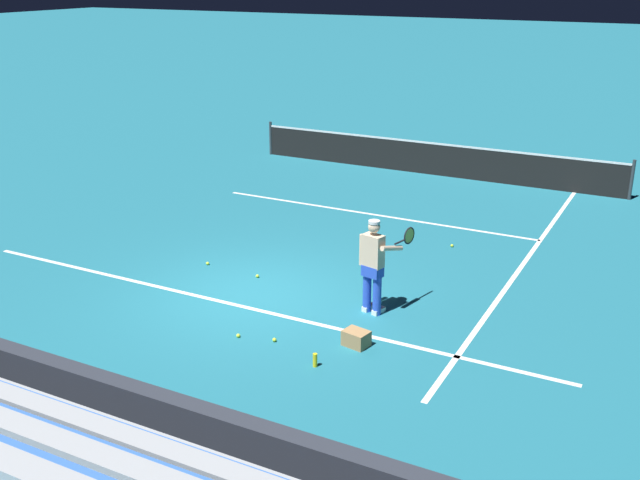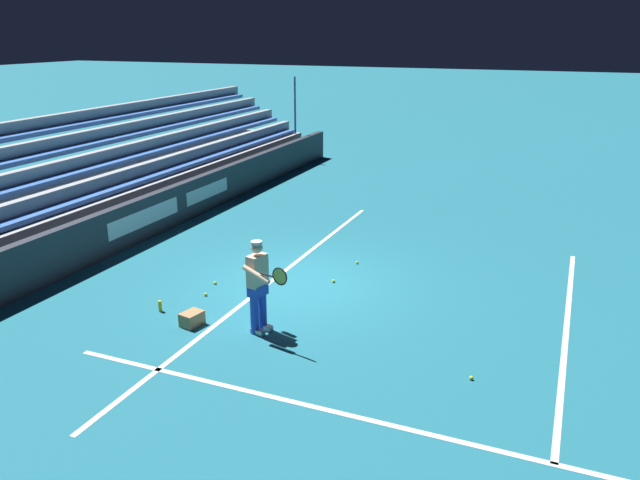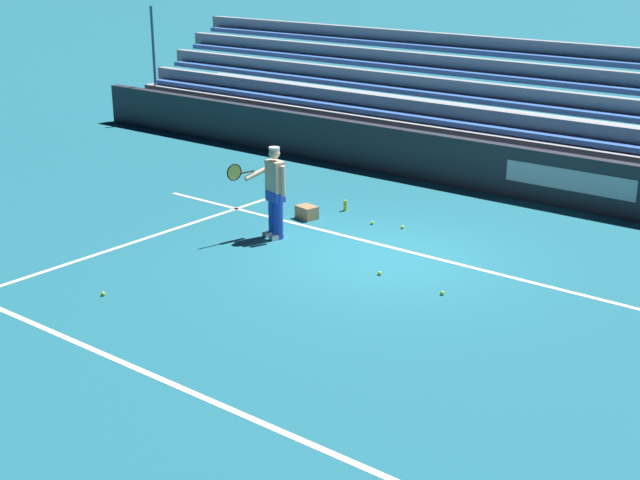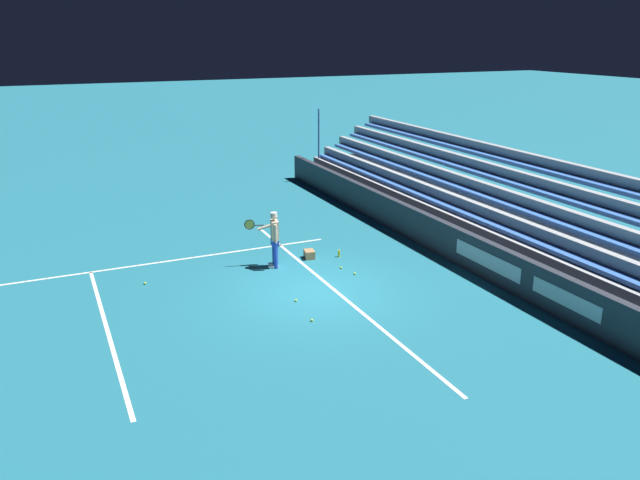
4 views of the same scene
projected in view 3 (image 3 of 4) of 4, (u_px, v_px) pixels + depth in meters
name	position (u px, v px, depth m)	size (l,w,h in m)	color
ground_plane	(387.00, 258.00, 15.52)	(160.00, 160.00, 0.00)	#1E6B7F
court_baseline_white	(403.00, 250.00, 15.89)	(12.00, 0.10, 0.01)	white
court_sideline_white	(51.00, 269.00, 14.99)	(0.10, 12.00, 0.01)	white
court_service_line_white	(145.00, 372.00, 11.46)	(8.22, 0.10, 0.01)	white
back_wall_sponsor_board	(518.00, 172.00, 18.96)	(26.58, 0.25, 1.10)	#2D333D
bleacher_stand	(563.00, 144.00, 20.54)	(25.25, 3.20, 3.40)	#9EA3A8
tennis_player	(274.00, 191.00, 16.30)	(0.74, 0.96, 1.71)	blue
ball_box_cardboard	(307.00, 212.00, 17.64)	(0.40, 0.30, 0.26)	#A87F51
tennis_ball_stray_back	(372.00, 223.00, 17.31)	(0.07, 0.07, 0.07)	#CCE533
tennis_ball_midcourt	(380.00, 273.00, 14.73)	(0.07, 0.07, 0.07)	#CCE533
tennis_ball_by_box	(103.00, 294.00, 13.88)	(0.07, 0.07, 0.07)	#CCE533
tennis_ball_on_baseline	(442.00, 293.00, 13.91)	(0.07, 0.07, 0.07)	#CCE533
tennis_ball_near_player	(402.00, 227.00, 17.07)	(0.07, 0.07, 0.07)	#CCE533
water_bottle	(345.00, 205.00, 18.16)	(0.07, 0.07, 0.22)	yellow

